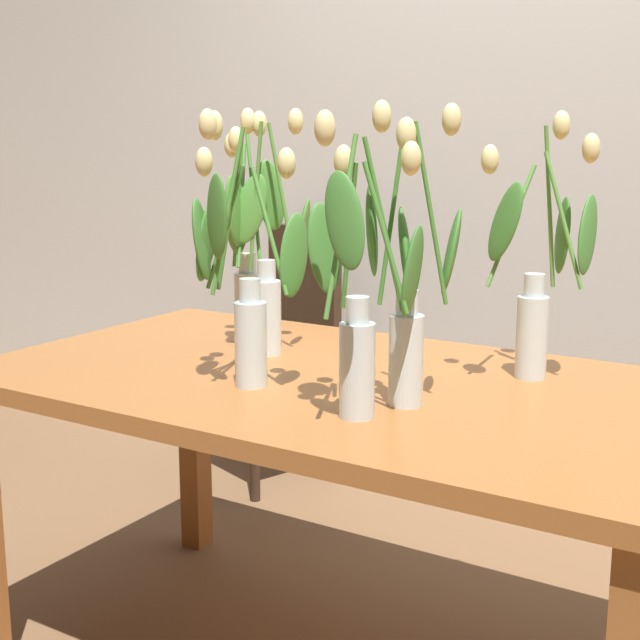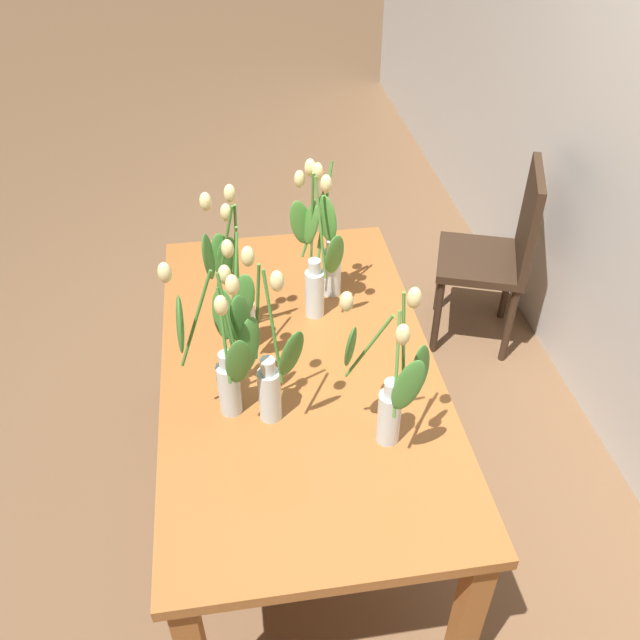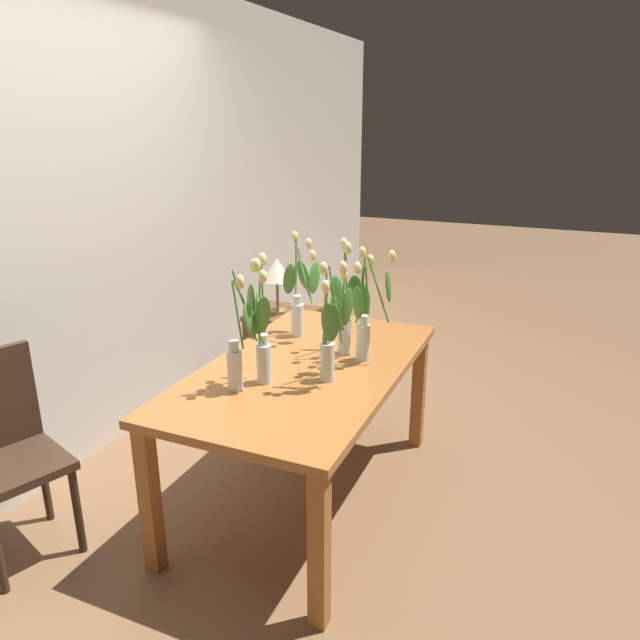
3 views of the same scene
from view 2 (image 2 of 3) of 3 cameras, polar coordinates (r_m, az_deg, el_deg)
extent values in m
plane|color=brown|center=(2.79, -1.51, -14.84)|extent=(18.00, 18.00, 0.00)
cube|color=#A3602D|center=(2.25, -1.81, -4.00)|extent=(1.60, 0.90, 0.04)
cube|color=#A3602D|center=(3.05, -10.73, -0.36)|extent=(0.07, 0.07, 0.70)
cube|color=#A3602D|center=(3.10, 3.75, 1.02)|extent=(0.07, 0.07, 0.70)
cube|color=#A3602D|center=(2.18, 12.29, -23.45)|extent=(0.07, 0.07, 0.70)
cylinder|color=silver|center=(1.95, 5.84, -8.19)|extent=(0.07, 0.07, 0.18)
cylinder|color=silver|center=(1.87, 6.07, -5.80)|extent=(0.04, 0.04, 0.05)
cylinder|color=silver|center=(1.97, 5.79, -8.78)|extent=(0.06, 0.06, 0.11)
cylinder|color=#56933D|center=(1.75, 7.06, -2.35)|extent=(0.04, 0.03, 0.34)
ellipsoid|color=#F4E093|center=(1.63, 7.97, 1.87)|extent=(0.04, 0.04, 0.06)
ellipsoid|color=#427F33|center=(1.79, 8.50, -4.04)|extent=(0.07, 0.08, 0.18)
cylinder|color=#56933D|center=(1.73, 6.51, -3.86)|extent=(0.10, 0.03, 0.28)
ellipsoid|color=#F4E093|center=(1.59, 7.01, -1.23)|extent=(0.04, 0.04, 0.06)
ellipsoid|color=#427F33|center=(1.72, 7.47, -5.49)|extent=(0.03, 0.12, 0.18)
cylinder|color=#56933D|center=(1.79, 4.11, -2.30)|extent=(0.06, 0.11, 0.25)
ellipsoid|color=#F4E093|center=(1.72, 2.26, 1.57)|extent=(0.04, 0.04, 0.06)
ellipsoid|color=#427F33|center=(1.77, 2.59, -2.29)|extent=(0.12, 0.05, 0.18)
cylinder|color=silver|center=(2.26, -6.28, -0.37)|extent=(0.07, 0.07, 0.18)
cylinder|color=silver|center=(2.19, -6.49, 1.95)|extent=(0.04, 0.04, 0.05)
cylinder|color=silver|center=(2.28, -6.23, -0.95)|extent=(0.06, 0.06, 0.11)
cylinder|color=#478433|center=(2.15, -7.23, 5.42)|extent=(0.09, 0.03, 0.26)
ellipsoid|color=#F4E093|center=(2.12, -7.94, 8.99)|extent=(0.04, 0.04, 0.06)
ellipsoid|color=#427F33|center=(2.19, -8.26, 5.28)|extent=(0.05, 0.09, 0.17)
cylinder|color=#478433|center=(2.13, -7.06, 6.14)|extent=(0.07, 0.02, 0.34)
ellipsoid|color=#F4E093|center=(2.07, -7.63, 10.55)|extent=(0.04, 0.04, 0.06)
ellipsoid|color=#427F33|center=(2.19, -7.89, 5.19)|extent=(0.05, 0.10, 0.18)
cylinder|color=#478433|center=(2.06, -7.13, 3.70)|extent=(0.11, 0.04, 0.25)
ellipsoid|color=#F4E093|center=(1.94, -7.82, 5.94)|extent=(0.04, 0.04, 0.06)
ellipsoid|color=#427F33|center=(2.05, -6.51, 1.90)|extent=(0.04, 0.10, 0.18)
cylinder|color=#478433|center=(2.11, -8.11, 5.71)|extent=(0.04, 0.08, 0.33)
ellipsoid|color=#F4E093|center=(2.03, -9.65, 9.84)|extent=(0.04, 0.04, 0.06)
ellipsoid|color=#427F33|center=(2.10, -9.40, 5.27)|extent=(0.08, 0.06, 0.18)
cylinder|color=silver|center=(2.01, -4.27, -6.32)|extent=(0.07, 0.07, 0.18)
cylinder|color=silver|center=(1.93, -4.43, -3.93)|extent=(0.04, 0.04, 0.05)
cylinder|color=silver|center=(2.03, -4.23, -6.92)|extent=(0.06, 0.06, 0.11)
cylinder|color=#478433|center=(1.79, -3.99, -0.72)|extent=(0.07, 0.04, 0.34)
ellipsoid|color=#F4E093|center=(1.66, -3.65, 3.30)|extent=(0.04, 0.04, 0.06)
ellipsoid|color=#427F33|center=(1.82, -2.45, -2.87)|extent=(0.07, 0.11, 0.18)
cylinder|color=#478433|center=(1.84, -5.31, 0.49)|extent=(0.05, 0.03, 0.35)
ellipsoid|color=#F4E093|center=(1.75, -6.11, 5.36)|extent=(0.04, 0.04, 0.06)
ellipsoid|color=#427F33|center=(1.87, -6.72, -0.06)|extent=(0.06, 0.08, 0.17)
cylinder|color=silver|center=(2.48, 1.01, 4.02)|extent=(0.07, 0.07, 0.18)
cylinder|color=silver|center=(2.42, 1.04, 6.25)|extent=(0.04, 0.04, 0.05)
cylinder|color=silver|center=(2.50, 1.00, 3.46)|extent=(0.06, 0.06, 0.11)
cylinder|color=#478433|center=(2.34, 0.36, 9.18)|extent=(0.01, 0.05, 0.30)
ellipsoid|color=#F4E093|center=(2.27, -0.16, 12.41)|extent=(0.04, 0.04, 0.06)
ellipsoid|color=#4C8E38|center=(2.33, -0.62, 8.22)|extent=(0.10, 0.04, 0.18)
cylinder|color=#478433|center=(2.29, 0.41, 9.07)|extent=(0.09, 0.07, 0.34)
ellipsoid|color=#F4E093|center=(2.16, -0.20, 12.44)|extent=(0.04, 0.04, 0.06)
ellipsoid|color=#4C8E38|center=(2.24, 0.58, 8.57)|extent=(0.07, 0.09, 0.18)
cylinder|color=#478433|center=(2.30, -0.36, 8.82)|extent=(0.06, 0.11, 0.29)
ellipsoid|color=#F4E093|center=(2.20, -1.73, 11.82)|extent=(0.04, 0.04, 0.06)
ellipsoid|color=#4C8E38|center=(2.27, -0.79, 8.10)|extent=(0.10, 0.08, 0.18)
cylinder|color=silver|center=(2.04, -7.67, -5.78)|extent=(0.07, 0.07, 0.18)
cylinder|color=silver|center=(1.96, -7.95, -3.40)|extent=(0.04, 0.04, 0.05)
cylinder|color=silver|center=(2.06, -7.60, -6.37)|extent=(0.06, 0.06, 0.11)
cylinder|color=#478433|center=(1.86, -10.46, -0.01)|extent=(0.02, 0.12, 0.32)
ellipsoid|color=#F4E093|center=(1.76, -12.99, 3.93)|extent=(0.04, 0.04, 0.06)
ellipsoid|color=#427F33|center=(1.83, -11.73, -0.39)|extent=(0.11, 0.04, 0.18)
cylinder|color=#478433|center=(1.83, -7.63, -0.57)|extent=(0.07, 0.04, 0.32)
ellipsoid|color=#F4E093|center=(1.70, -7.42, 2.96)|extent=(0.04, 0.04, 0.06)
ellipsoid|color=#427F33|center=(1.84, -6.08, -2.11)|extent=(0.09, 0.10, 0.18)
cylinder|color=#478433|center=(1.83, -8.12, -1.39)|extent=(0.09, 0.02, 0.27)
ellipsoid|color=#F4E093|center=(1.71, -8.36, 1.23)|extent=(0.04, 0.04, 0.06)
ellipsoid|color=#427F33|center=(1.84, -6.93, -3.54)|extent=(0.04, 0.09, 0.18)
cylinder|color=#478433|center=(1.90, -7.94, 0.11)|extent=(0.05, 0.03, 0.27)
ellipsoid|color=#F4E093|center=(1.83, -8.06, 3.83)|extent=(0.04, 0.04, 0.06)
ellipsoid|color=#427F33|center=(1.95, -8.15, 0.48)|extent=(0.07, 0.07, 0.18)
cylinder|color=silver|center=(2.38, -0.46, 2.25)|extent=(0.07, 0.07, 0.18)
cylinder|color=silver|center=(2.31, -0.47, 4.53)|extent=(0.04, 0.04, 0.05)
cylinder|color=silver|center=(2.40, -0.45, 1.68)|extent=(0.06, 0.06, 0.11)
cylinder|color=#56933D|center=(2.24, -0.68, 8.51)|extent=(0.04, 0.01, 0.35)
ellipsoid|color=#F4E093|center=(2.17, -0.84, 12.76)|extent=(0.04, 0.04, 0.06)
ellipsoid|color=#4C8E38|center=(2.29, -1.64, 8.24)|extent=(0.03, 0.10, 0.18)
cylinder|color=#56933D|center=(2.19, 0.06, 7.69)|extent=(0.07, 0.03, 0.35)
ellipsoid|color=#F4E093|center=(2.08, 0.52, 11.44)|extent=(0.04, 0.04, 0.06)
ellipsoid|color=#4C8E38|center=(2.22, 1.24, 5.54)|extent=(0.08, 0.08, 0.17)
cube|color=#382619|center=(3.32, 13.40, 4.90)|extent=(0.51, 0.51, 0.04)
cylinder|color=#382619|center=(3.31, 9.87, 0.28)|extent=(0.04, 0.04, 0.43)
cylinder|color=#382619|center=(3.58, 10.17, 3.63)|extent=(0.04, 0.04, 0.43)
cylinder|color=#382619|center=(3.33, 15.68, -0.42)|extent=(0.04, 0.04, 0.43)
cylinder|color=#382619|center=(3.60, 15.55, 2.96)|extent=(0.04, 0.04, 0.43)
cube|color=#382619|center=(3.20, 17.28, 8.17)|extent=(0.39, 0.17, 0.46)
camera|label=1|loc=(1.90, -58.16, -15.48)|focal=50.55mm
camera|label=3|loc=(4.17, -25.39, 30.79)|focal=33.33mm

